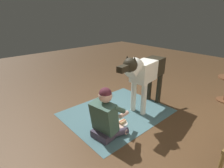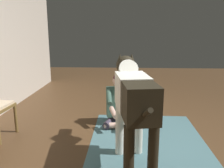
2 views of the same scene
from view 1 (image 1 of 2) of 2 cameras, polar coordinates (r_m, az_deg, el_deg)
The scene contains 5 objects.
ground_plane at distance 3.70m, azimuth 2.00°, elevation -8.79°, with size 13.36×13.36×0.00m, color #503620.
area_rug at distance 3.67m, azimuth 1.52°, elevation -8.98°, with size 1.97×1.57×0.01m, color #486E74.
person_sitting_on_floor at distance 2.88m, azimuth -1.81°, elevation -10.35°, with size 0.68×0.57×0.85m.
large_dog at distance 3.56m, azimuth 10.51°, elevation 3.64°, with size 1.58×0.45×1.21m.
hot_dog_on_plate at distance 3.33m, azimuth 3.14°, elevation -12.08°, with size 0.21×0.21×0.06m.
Camera 1 is at (2.21, 2.29, 1.89)m, focal length 28.71 mm.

